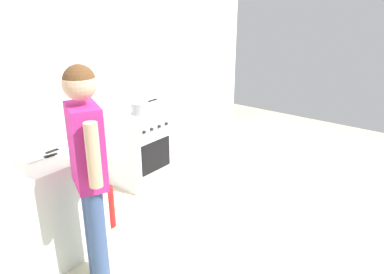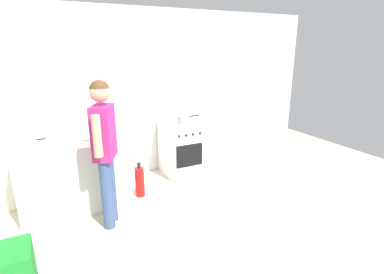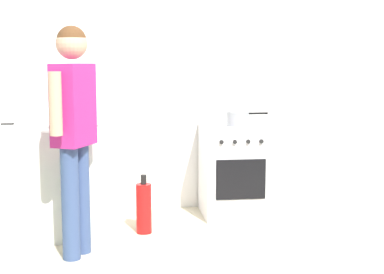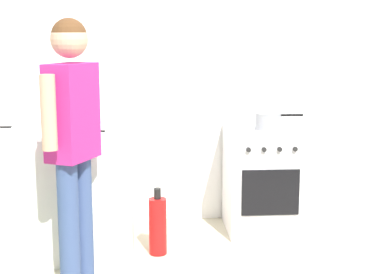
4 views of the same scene
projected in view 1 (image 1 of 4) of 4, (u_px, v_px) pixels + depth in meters
The scene contains 9 objects.
ground_plane at pixel (233, 242), 3.41m from camera, with size 8.00×8.00×0.00m, color beige.
back_wall at pixel (86, 75), 4.08m from camera, with size 6.00×0.10×2.60m, color white.
counter_unit at pixel (15, 220), 2.96m from camera, with size 1.30×0.70×0.90m, color silver.
oven_left at pixel (137, 147), 4.43m from camera, with size 0.60×0.62×0.85m.
pot at pixel (140, 108), 4.24m from camera, with size 0.38×0.20×0.13m.
knife_utility at pixel (44, 158), 2.97m from camera, with size 0.25×0.05×0.01m.
knife_chef at pixel (61, 148), 3.16m from camera, with size 0.31×0.04×0.01m.
person at pixel (88, 160), 2.62m from camera, with size 0.33×0.52×1.70m.
fire_extinguisher at pixel (108, 206), 3.59m from camera, with size 0.13×0.13×0.50m.
Camera 1 is at (-2.47, -1.47, 2.11)m, focal length 35.00 mm.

